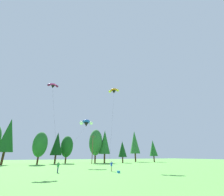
% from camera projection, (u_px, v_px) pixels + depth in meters
% --- Properties ---
extents(treeline_tree_d, '(4.64, 4.64, 13.84)m').
position_uv_depth(treeline_tree_d, '(8.00, 135.00, 47.30)').
color(treeline_tree_d, '#472D19').
rests_on(treeline_tree_d, ground_plane).
extents(treeline_tree_e, '(4.49, 4.49, 9.96)m').
position_uv_depth(treeline_tree_e, '(40.00, 144.00, 48.93)').
color(treeline_tree_e, '#472D19').
rests_on(treeline_tree_e, ground_plane).
extents(treeline_tree_f, '(3.91, 3.91, 10.48)m').
position_uv_depth(treeline_tree_f, '(57.00, 144.00, 53.09)').
color(treeline_tree_f, '#472D19').
rests_on(treeline_tree_f, ground_plane).
extents(treeline_tree_g, '(4.38, 4.38, 9.56)m').
position_uv_depth(treeline_tree_g, '(67.00, 146.00, 55.90)').
color(treeline_tree_g, '#472D19').
rests_on(treeline_tree_g, ground_plane).
extents(treeline_tree_h, '(5.18, 5.18, 12.50)m').
position_uv_depth(treeline_tree_h, '(96.00, 142.00, 59.75)').
color(treeline_tree_h, '#472D19').
rests_on(treeline_tree_h, ground_plane).
extents(treeline_tree_i, '(4.32, 4.32, 12.36)m').
position_uv_depth(treeline_tree_i, '(105.00, 142.00, 60.17)').
color(treeline_tree_i, '#472D19').
rests_on(treeline_tree_i, ground_plane).
extents(treeline_tree_j, '(3.38, 3.38, 8.09)m').
position_uv_depth(treeline_tree_j, '(122.00, 149.00, 60.09)').
color(treeline_tree_j, '#472D19').
rests_on(treeline_tree_j, ground_plane).
extents(treeline_tree_k, '(4.59, 4.59, 13.59)m').
position_uv_depth(treeline_tree_k, '(135.00, 142.00, 70.30)').
color(treeline_tree_k, '#472D19').
rests_on(treeline_tree_k, ground_plane).
extents(treeline_tree_l, '(3.66, 3.66, 9.36)m').
position_uv_depth(treeline_tree_l, '(153.00, 148.00, 68.81)').
color(treeline_tree_l, '#472D19').
rests_on(treeline_tree_l, ground_plane).
extents(utility_pole, '(2.20, 0.26, 9.38)m').
position_uv_depth(utility_pole, '(92.00, 148.00, 51.67)').
color(utility_pole, brown).
rests_on(utility_pole, ground_plane).
extents(kite_flyer_near, '(0.40, 0.60, 1.69)m').
position_uv_depth(kite_flyer_near, '(58.00, 166.00, 24.73)').
color(kite_flyer_near, navy).
rests_on(kite_flyer_near, ground_plane).
extents(kite_flyer_mid, '(0.65, 0.68, 1.69)m').
position_uv_depth(kite_flyer_mid, '(111.00, 165.00, 26.67)').
color(kite_flyer_mid, gray).
rests_on(kite_flyer_mid, ground_plane).
extents(parafoil_kite_high_blue_white, '(9.90, 14.20, 11.09)m').
position_uv_depth(parafoil_kite_high_blue_white, '(86.00, 123.00, 42.41)').
color(parafoil_kite_high_blue_white, blue).
extents(parafoil_kite_mid_orange, '(7.00, 10.87, 19.38)m').
position_uv_depth(parafoil_kite_mid_orange, '(114.00, 91.00, 43.69)').
color(parafoil_kite_mid_orange, orange).
extents(parafoil_kite_far_magenta, '(3.67, 8.34, 17.97)m').
position_uv_depth(parafoil_kite_far_magenta, '(53.00, 86.00, 36.70)').
color(parafoil_kite_far_magenta, '#D12893').
extents(picnic_cooler, '(0.43, 0.56, 0.34)m').
position_uv_depth(picnic_cooler, '(119.00, 172.00, 23.88)').
color(picnic_cooler, '#1E70B7').
rests_on(picnic_cooler, ground_plane).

